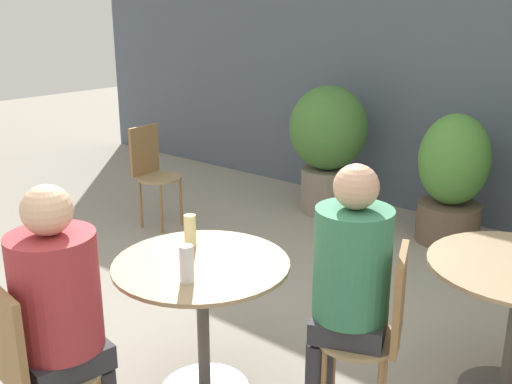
{
  "coord_description": "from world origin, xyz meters",
  "views": [
    {
      "loc": [
        1.74,
        -1.59,
        1.87
      ],
      "look_at": [
        -0.12,
        0.62,
        0.96
      ],
      "focal_mm": 42.0,
      "sensor_mm": 36.0,
      "label": 1
    }
  ],
  "objects_px": {
    "cafe_table_near": "(202,293)",
    "bistro_chair_0": "(32,364)",
    "potted_plant_0": "(328,140)",
    "seated_person_1": "(348,277)",
    "potted_plant_1": "(453,177)",
    "bistro_chair_1": "(378,324)",
    "beer_glass_1": "(187,264)",
    "beer_glass_0": "(190,230)",
    "bistro_chair_3": "(152,167)",
    "seated_person_0": "(61,306)"
  },
  "relations": [
    {
      "from": "bistro_chair_1",
      "to": "seated_person_0",
      "type": "height_order",
      "value": "seated_person_0"
    },
    {
      "from": "bistro_chair_1",
      "to": "potted_plant_0",
      "type": "bearing_deg",
      "value": -164.48
    },
    {
      "from": "beer_glass_0",
      "to": "potted_plant_0",
      "type": "xyz_separation_m",
      "value": [
        -0.9,
        2.59,
        -0.11
      ]
    },
    {
      "from": "beer_glass_1",
      "to": "potted_plant_1",
      "type": "relative_size",
      "value": 0.16
    },
    {
      "from": "bistro_chair_1",
      "to": "beer_glass_0",
      "type": "distance_m",
      "value": 1.01
    },
    {
      "from": "bistro_chair_0",
      "to": "beer_glass_1",
      "type": "relative_size",
      "value": 5.12
    },
    {
      "from": "seated_person_0",
      "to": "beer_glass_0",
      "type": "bearing_deg",
      "value": -75.68
    },
    {
      "from": "seated_person_0",
      "to": "beer_glass_0",
      "type": "height_order",
      "value": "seated_person_0"
    },
    {
      "from": "bistro_chair_1",
      "to": "seated_person_1",
      "type": "relative_size",
      "value": 0.7
    },
    {
      "from": "seated_person_0",
      "to": "potted_plant_1",
      "type": "bearing_deg",
      "value": -85.58
    },
    {
      "from": "bistro_chair_1",
      "to": "seated_person_1",
      "type": "bearing_deg",
      "value": -90.0
    },
    {
      "from": "seated_person_1",
      "to": "bistro_chair_0",
      "type": "bearing_deg",
      "value": -56.96
    },
    {
      "from": "seated_person_1",
      "to": "potted_plant_0",
      "type": "bearing_deg",
      "value": -167.08
    },
    {
      "from": "bistro_chair_1",
      "to": "bistro_chair_3",
      "type": "xyz_separation_m",
      "value": [
        -2.82,
        1.11,
        0.0
      ]
    },
    {
      "from": "cafe_table_near",
      "to": "bistro_chair_0",
      "type": "xyz_separation_m",
      "value": [
        -0.11,
        -0.83,
        -0.02
      ]
    },
    {
      "from": "bistro_chair_3",
      "to": "potted_plant_0",
      "type": "relative_size",
      "value": 0.74
    },
    {
      "from": "potted_plant_0",
      "to": "bistro_chair_0",
      "type": "bearing_deg",
      "value": -74.61
    },
    {
      "from": "seated_person_0",
      "to": "potted_plant_0",
      "type": "distance_m",
      "value": 3.53
    },
    {
      "from": "seated_person_1",
      "to": "beer_glass_0",
      "type": "relative_size",
      "value": 7.68
    },
    {
      "from": "cafe_table_near",
      "to": "beer_glass_0",
      "type": "height_order",
      "value": "beer_glass_0"
    },
    {
      "from": "beer_glass_1",
      "to": "potted_plant_1",
      "type": "height_order",
      "value": "potted_plant_1"
    },
    {
      "from": "beer_glass_1",
      "to": "potted_plant_0",
      "type": "bearing_deg",
      "value": 112.33
    },
    {
      "from": "cafe_table_near",
      "to": "bistro_chair_3",
      "type": "distance_m",
      "value": 2.49
    },
    {
      "from": "beer_glass_0",
      "to": "beer_glass_1",
      "type": "bearing_deg",
      "value": -45.86
    },
    {
      "from": "seated_person_0",
      "to": "seated_person_1",
      "type": "distance_m",
      "value": 1.2
    },
    {
      "from": "potted_plant_1",
      "to": "potted_plant_0",
      "type": "bearing_deg",
      "value": -178.77
    },
    {
      "from": "seated_person_1",
      "to": "potted_plant_0",
      "type": "distance_m",
      "value": 2.98
    },
    {
      "from": "cafe_table_near",
      "to": "bistro_chair_1",
      "type": "relative_size",
      "value": 0.96
    },
    {
      "from": "bistro_chair_0",
      "to": "potted_plant_1",
      "type": "distance_m",
      "value": 3.56
    },
    {
      "from": "bistro_chair_1",
      "to": "bistro_chair_3",
      "type": "relative_size",
      "value": 1.0
    },
    {
      "from": "bistro_chair_0",
      "to": "beer_glass_1",
      "type": "xyz_separation_m",
      "value": [
        0.21,
        0.64,
        0.27
      ]
    },
    {
      "from": "bistro_chair_1",
      "to": "cafe_table_near",
      "type": "bearing_deg",
      "value": -90.0
    },
    {
      "from": "bistro_chair_0",
      "to": "bistro_chair_1",
      "type": "distance_m",
      "value": 1.45
    },
    {
      "from": "cafe_table_near",
      "to": "seated_person_0",
      "type": "height_order",
      "value": "seated_person_0"
    },
    {
      "from": "cafe_table_near",
      "to": "bistro_chair_0",
      "type": "bearing_deg",
      "value": -97.62
    },
    {
      "from": "bistro_chair_1",
      "to": "potted_plant_0",
      "type": "distance_m",
      "value": 3.02
    },
    {
      "from": "bistro_chair_3",
      "to": "seated_person_0",
      "type": "relative_size",
      "value": 0.71
    },
    {
      "from": "bistro_chair_1",
      "to": "beer_glass_1",
      "type": "relative_size",
      "value": 5.12
    },
    {
      "from": "bistro_chair_0",
      "to": "potted_plant_0",
      "type": "distance_m",
      "value": 3.66
    },
    {
      "from": "potted_plant_1",
      "to": "seated_person_1",
      "type": "bearing_deg",
      "value": -77.55
    },
    {
      "from": "bistro_chair_0",
      "to": "seated_person_1",
      "type": "relative_size",
      "value": 0.7
    },
    {
      "from": "potted_plant_0",
      "to": "potted_plant_1",
      "type": "height_order",
      "value": "potted_plant_0"
    },
    {
      "from": "seated_person_0",
      "to": "seated_person_1",
      "type": "relative_size",
      "value": 0.99
    },
    {
      "from": "bistro_chair_1",
      "to": "potted_plant_1",
      "type": "distance_m",
      "value": 2.5
    },
    {
      "from": "seated_person_1",
      "to": "bistro_chair_1",
      "type": "bearing_deg",
      "value": 90.0
    },
    {
      "from": "bistro_chair_0",
      "to": "cafe_table_near",
      "type": "bearing_deg",
      "value": -90.0
    },
    {
      "from": "bistro_chair_0",
      "to": "bistro_chair_1",
      "type": "xyz_separation_m",
      "value": [
        0.88,
        1.15,
        0.0
      ]
    },
    {
      "from": "bistro_chair_3",
      "to": "beer_glass_1",
      "type": "distance_m",
      "value": 2.7
    },
    {
      "from": "cafe_table_near",
      "to": "beer_glass_0",
      "type": "bearing_deg",
      "value": 149.4
    },
    {
      "from": "bistro_chair_1",
      "to": "beer_glass_1",
      "type": "distance_m",
      "value": 0.88
    }
  ]
}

